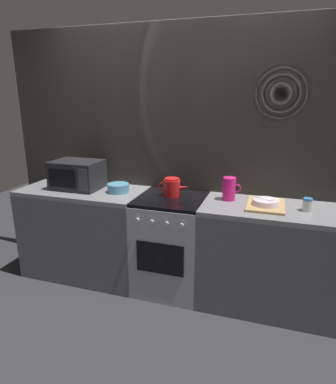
{
  "coord_description": "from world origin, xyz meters",
  "views": [
    {
      "loc": [
        0.85,
        -2.71,
        1.79
      ],
      "look_at": [
        -0.03,
        0.0,
        0.95
      ],
      "focal_mm": 31.27,
      "sensor_mm": 36.0,
      "label": 1
    }
  ],
  "objects_px": {
    "mixing_bowl": "(118,188)",
    "dish_pile": "(266,204)",
    "pitcher": "(229,189)",
    "spice_jar": "(307,205)",
    "microwave": "(77,175)",
    "kettle": "(172,187)",
    "stove_unit": "(171,244)"
  },
  "relations": [
    {
      "from": "stove_unit",
      "to": "microwave",
      "type": "xyz_separation_m",
      "value": [
        -0.96,
        0.02,
        0.59
      ]
    },
    {
      "from": "kettle",
      "to": "mixing_bowl",
      "type": "xyz_separation_m",
      "value": [
        -0.52,
        -0.04,
        -0.04
      ]
    },
    {
      "from": "dish_pile",
      "to": "spice_jar",
      "type": "xyz_separation_m",
      "value": [
        0.31,
        -0.01,
        0.03
      ]
    },
    {
      "from": "microwave",
      "to": "dish_pile",
      "type": "height_order",
      "value": "microwave"
    },
    {
      "from": "dish_pile",
      "to": "stove_unit",
      "type": "bearing_deg",
      "value": -179.29
    },
    {
      "from": "mixing_bowl",
      "to": "dish_pile",
      "type": "bearing_deg",
      "value": -0.28
    },
    {
      "from": "microwave",
      "to": "spice_jar",
      "type": "relative_size",
      "value": 4.38
    },
    {
      "from": "kettle",
      "to": "pitcher",
      "type": "bearing_deg",
      "value": 4.66
    },
    {
      "from": "microwave",
      "to": "mixing_bowl",
      "type": "relative_size",
      "value": 2.3
    },
    {
      "from": "kettle",
      "to": "pitcher",
      "type": "height_order",
      "value": "pitcher"
    },
    {
      "from": "dish_pile",
      "to": "spice_jar",
      "type": "bearing_deg",
      "value": -1.75
    },
    {
      "from": "mixing_bowl",
      "to": "kettle",
      "type": "bearing_deg",
      "value": 4.24
    },
    {
      "from": "dish_pile",
      "to": "mixing_bowl",
      "type": "bearing_deg",
      "value": 179.72
    },
    {
      "from": "stove_unit",
      "to": "kettle",
      "type": "bearing_deg",
      "value": 94.9
    },
    {
      "from": "microwave",
      "to": "pitcher",
      "type": "relative_size",
      "value": 2.3
    },
    {
      "from": "microwave",
      "to": "kettle",
      "type": "xyz_separation_m",
      "value": [
        0.95,
        0.03,
        -0.05
      ]
    },
    {
      "from": "mixing_bowl",
      "to": "pitcher",
      "type": "bearing_deg",
      "value": 4.45
    },
    {
      "from": "microwave",
      "to": "kettle",
      "type": "distance_m",
      "value": 0.96
    },
    {
      "from": "microwave",
      "to": "kettle",
      "type": "relative_size",
      "value": 1.62
    },
    {
      "from": "stove_unit",
      "to": "dish_pile",
      "type": "height_order",
      "value": "dish_pile"
    },
    {
      "from": "mixing_bowl",
      "to": "dish_pile",
      "type": "relative_size",
      "value": 0.5
    },
    {
      "from": "stove_unit",
      "to": "dish_pile",
      "type": "bearing_deg",
      "value": 0.71
    },
    {
      "from": "mixing_bowl",
      "to": "microwave",
      "type": "bearing_deg",
      "value": 179.56
    },
    {
      "from": "mixing_bowl",
      "to": "pitcher",
      "type": "xyz_separation_m",
      "value": [
        1.02,
        0.08,
        0.06
      ]
    },
    {
      "from": "stove_unit",
      "to": "microwave",
      "type": "relative_size",
      "value": 1.96
    },
    {
      "from": "spice_jar",
      "to": "kettle",
      "type": "bearing_deg",
      "value": 177.25
    },
    {
      "from": "pitcher",
      "to": "dish_pile",
      "type": "relative_size",
      "value": 0.5
    },
    {
      "from": "kettle",
      "to": "spice_jar",
      "type": "distance_m",
      "value": 1.13
    },
    {
      "from": "microwave",
      "to": "pitcher",
      "type": "xyz_separation_m",
      "value": [
        1.46,
        0.08,
        -0.03
      ]
    },
    {
      "from": "microwave",
      "to": "pitcher",
      "type": "height_order",
      "value": "microwave"
    },
    {
      "from": "stove_unit",
      "to": "kettle",
      "type": "xyz_separation_m",
      "value": [
        -0.0,
        0.06,
        0.53
      ]
    },
    {
      "from": "mixing_bowl",
      "to": "dish_pile",
      "type": "xyz_separation_m",
      "value": [
        1.34,
        -0.01,
        -0.02
      ]
    }
  ]
}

